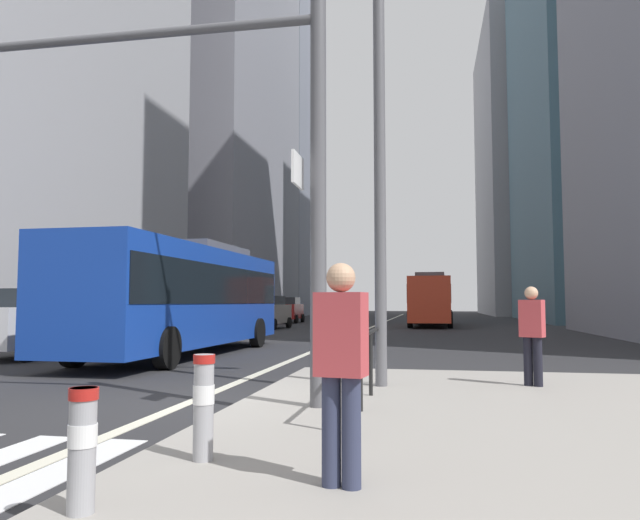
% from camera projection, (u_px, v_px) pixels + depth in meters
% --- Properties ---
extents(ground_plane, '(160.00, 160.00, 0.00)m').
position_uv_depth(ground_plane, '(354.00, 334.00, 28.69)').
color(ground_plane, '#28282B').
extents(median_island, '(9.00, 10.00, 0.15)m').
position_uv_depth(median_island, '(584.00, 426.00, 7.10)').
color(median_island, gray).
rests_on(median_island, ground).
extents(lane_centre_line, '(0.20, 80.00, 0.01)m').
position_uv_depth(lane_centre_line, '(374.00, 326.00, 38.50)').
color(lane_centre_line, beige).
rests_on(lane_centre_line, ground).
extents(office_tower_left_mid, '(12.10, 21.05, 48.53)m').
position_uv_depth(office_tower_left_mid, '(210.00, 54.00, 54.23)').
color(office_tower_left_mid, gray).
rests_on(office_tower_left_mid, ground).
extents(office_tower_left_far, '(10.68, 17.32, 40.89)m').
position_uv_depth(office_tower_left_far, '(274.00, 155.00, 76.03)').
color(office_tower_left_far, slate).
rests_on(office_tower_left_far, ground).
extents(office_tower_right_mid, '(10.28, 21.76, 41.90)m').
position_uv_depth(office_tower_right_mid, '(586.00, 76.00, 50.88)').
color(office_tower_right_mid, slate).
rests_on(office_tower_right_mid, ground).
extents(office_tower_right_far, '(13.02, 25.71, 36.89)m').
position_uv_depth(office_tower_right_far, '(534.00, 172.00, 76.58)').
color(office_tower_right_far, '#9E9EA3').
rests_on(office_tower_right_far, ground).
extents(city_bus_blue_oncoming, '(2.80, 10.95, 3.40)m').
position_uv_depth(city_bus_blue_oncoming, '(184.00, 293.00, 17.51)').
color(city_bus_blue_oncoming, '#14389E').
rests_on(city_bus_blue_oncoming, ground).
extents(sedan_white_oncoming, '(2.16, 4.36, 1.94)m').
position_uv_depth(sedan_white_oncoming, '(36.00, 322.00, 17.13)').
color(sedan_white_oncoming, silver).
rests_on(sedan_white_oncoming, ground).
extents(city_bus_red_receding, '(2.91, 10.75, 3.40)m').
position_uv_depth(city_bus_red_receding, '(431.00, 298.00, 39.28)').
color(city_bus_red_receding, red).
rests_on(city_bus_red_receding, ground).
extents(car_oncoming_mid, '(2.17, 4.56, 1.94)m').
position_uv_depth(car_oncoming_mid, '(267.00, 312.00, 34.92)').
color(car_oncoming_mid, '#B2A899').
rests_on(car_oncoming_mid, ground).
extents(car_receding_near, '(2.21, 4.24, 1.94)m').
position_uv_depth(car_receding_near, '(429.00, 307.00, 66.56)').
color(car_receding_near, '#232838').
rests_on(car_receding_near, ground).
extents(car_receding_far, '(2.07, 4.45, 1.94)m').
position_uv_depth(car_receding_far, '(417.00, 308.00, 64.77)').
color(car_receding_far, black).
rests_on(car_receding_far, ground).
extents(car_oncoming_far, '(2.19, 4.17, 1.94)m').
position_uv_depth(car_oncoming_far, '(288.00, 310.00, 45.27)').
color(car_oncoming_far, maroon).
rests_on(car_oncoming_far, ground).
extents(traffic_signal_gantry, '(6.50, 0.65, 6.00)m').
position_uv_depth(traffic_signal_gantry, '(171.00, 126.00, 8.65)').
color(traffic_signal_gantry, '#515156').
rests_on(traffic_signal_gantry, median_island).
extents(street_lamp_post, '(5.50, 0.32, 8.00)m').
position_uv_depth(street_lamp_post, '(379.00, 88.00, 10.33)').
color(street_lamp_post, '#56565B').
rests_on(street_lamp_post, median_island).
extents(bollard_front, '(0.20, 0.20, 0.83)m').
position_uv_depth(bollard_front, '(82.00, 443.00, 3.98)').
color(bollard_front, '#99999E').
rests_on(bollard_front, median_island).
extents(bollard_left, '(0.20, 0.20, 0.94)m').
position_uv_depth(bollard_left, '(204.00, 401.00, 5.30)').
color(bollard_left, '#99999E').
rests_on(bollard_left, median_island).
extents(pedestrian_railing, '(0.06, 4.03, 0.98)m').
position_uv_depth(pedestrian_railing, '(366.00, 351.00, 8.35)').
color(pedestrian_railing, black).
rests_on(pedestrian_railing, median_island).
extents(pedestrian_waiting, '(0.41, 0.30, 1.71)m').
position_uv_depth(pedestrian_waiting, '(341.00, 361.00, 4.57)').
color(pedestrian_waiting, '#2D334C').
rests_on(pedestrian_waiting, median_island).
extents(pedestrian_walking, '(0.45, 0.38, 1.67)m').
position_uv_depth(pedestrian_walking, '(532.00, 331.00, 10.01)').
color(pedestrian_walking, black).
rests_on(pedestrian_walking, median_island).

